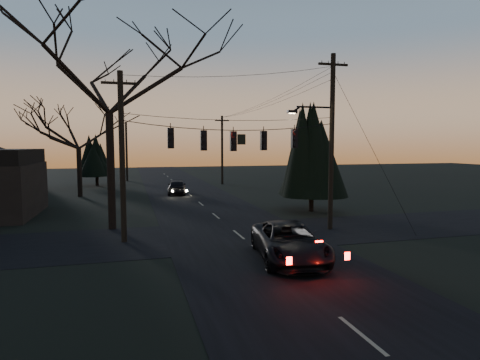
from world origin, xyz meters
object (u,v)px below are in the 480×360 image
object	(u,v)px
bare_tree_left	(108,65)
evergreen_right	(312,149)
utility_pole_far_r	(222,184)
utility_pole_left	(124,242)
utility_pole_far_l	(127,181)
suv_near	(289,242)
utility_pole_right	(330,229)
sedan_oncoming_a	(177,187)

from	to	relation	value
bare_tree_left	evergreen_right	bearing A→B (deg)	10.82
utility_pole_far_r	bare_tree_left	bearing A→B (deg)	-116.46
bare_tree_left	utility_pole_left	bearing A→B (deg)	-78.63
utility_pole_left	utility_pole_far_l	distance (m)	36.00
utility_pole_far_r	suv_near	distance (m)	33.52
utility_pole_right	utility_pole_far_l	bearing A→B (deg)	107.72
utility_pole_far_l	sedan_oncoming_a	bearing A→B (deg)	-74.05
utility_pole_left	utility_pole_far_l	xyz separation A→B (m)	(0.00, 36.00, 0.00)
utility_pole_left	utility_pole_far_r	size ratio (longest dim) A/B	1.00
utility_pole_far_l	suv_near	xyz separation A→B (m)	(6.80, -41.18, 0.78)
evergreen_right	utility_pole_right	bearing A→B (deg)	-105.73
utility_pole_far_r	bare_tree_left	xyz separation A→B (m)	(-12.20, -24.51, 9.37)
utility_pole_far_r	utility_pole_far_l	size ratio (longest dim) A/B	1.06
evergreen_right	utility_pole_far_l	bearing A→B (deg)	113.91
utility_pole_left	suv_near	bearing A→B (deg)	-37.29
utility_pole_far_r	sedan_oncoming_a	world-z (taller)	utility_pole_far_r
utility_pole_far_l	sedan_oncoming_a	size ratio (longest dim) A/B	1.86
bare_tree_left	suv_near	size ratio (longest dim) A/B	2.40
utility_pole_left	sedan_oncoming_a	bearing A→B (deg)	75.79
utility_pole_right	utility_pole_far_r	size ratio (longest dim) A/B	1.18
utility_pole_far_r	evergreen_right	distance (m)	22.39
bare_tree_left	evergreen_right	world-z (taller)	bare_tree_left
utility_pole_left	suv_near	distance (m)	8.58
utility_pole_far_r	utility_pole_far_l	distance (m)	14.01
utility_pole_far_r	sedan_oncoming_a	bearing A→B (deg)	-126.80
utility_pole_right	utility_pole_far_r	bearing A→B (deg)	90.00
utility_pole_right	utility_pole_far_l	size ratio (longest dim) A/B	1.25
utility_pole_right	evergreen_right	xyz separation A→B (m)	(1.73, 6.15, 4.58)
utility_pole_left	sedan_oncoming_a	size ratio (longest dim) A/B	1.97
utility_pole_far_l	sedan_oncoming_a	world-z (taller)	utility_pole_far_l
utility_pole_far_r	evergreen_right	size ratio (longest dim) A/B	1.07
utility_pole_left	bare_tree_left	distance (m)	10.02
utility_pole_right	utility_pole_left	size ratio (longest dim) A/B	1.18
utility_pole_far_l	bare_tree_left	size ratio (longest dim) A/B	0.60
suv_near	bare_tree_left	bearing A→B (deg)	139.42
utility_pole_left	suv_near	xyz separation A→B (m)	(6.80, -5.18, 0.78)
evergreen_right	sedan_oncoming_a	world-z (taller)	evergreen_right
utility_pole_right	sedan_oncoming_a	size ratio (longest dim) A/B	2.32
utility_pole_left	utility_pole_far_l	size ratio (longest dim) A/B	1.06
utility_pole_far_r	utility_pole_far_l	xyz separation A→B (m)	(-11.50, 8.00, 0.00)
utility_pole_right	utility_pole_left	distance (m)	11.50
utility_pole_far_l	evergreen_right	world-z (taller)	evergreen_right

